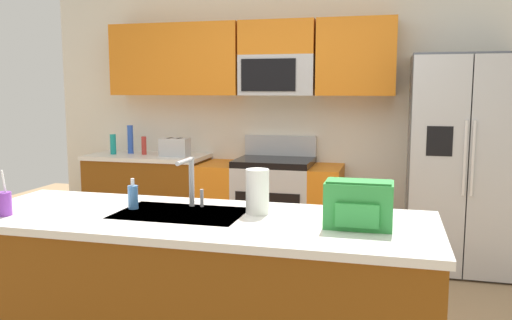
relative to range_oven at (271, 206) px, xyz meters
The scene contains 14 objects.
kitchen_wall_unit 1.07m from the range_oven, 81.81° to the left, with size 5.20×0.43×2.60m.
back_counter 1.28m from the range_oven, behind, with size 1.19×0.63×0.90m.
range_oven is the anchor object (origin of this frame).
refrigerator 1.78m from the range_oven, ahead, with size 0.90×0.76×1.85m.
island_counter 2.34m from the range_oven, 86.87° to the right, with size 2.49×0.87×0.90m.
toaster 1.11m from the range_oven, behind, with size 0.28×0.16×0.18m.
pepper_mill 1.43m from the range_oven, behind, with size 0.05×0.05×0.18m, color #B2332D.
bottle_teal 1.73m from the range_oven, behind, with size 0.06×0.06×0.20m, color teal.
bottle_blue 1.62m from the range_oven, behind, with size 0.06×0.06×0.29m, color blue.
sink_faucet 2.23m from the range_oven, 89.09° to the right, with size 0.08×0.21×0.28m.
drink_cup_purple 2.76m from the range_oven, 108.23° to the right, with size 0.08×0.08×0.24m.
soap_dispenser 2.34m from the range_oven, 96.66° to the right, with size 0.06×0.06×0.17m.
paper_towel_roll 2.32m from the range_oven, 78.87° to the right, with size 0.12×0.12×0.24m, color white.
backpack 2.60m from the range_oven, 67.51° to the right, with size 0.32×0.22×0.23m.
Camera 1 is at (0.93, -3.06, 1.56)m, focal length 36.98 mm.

